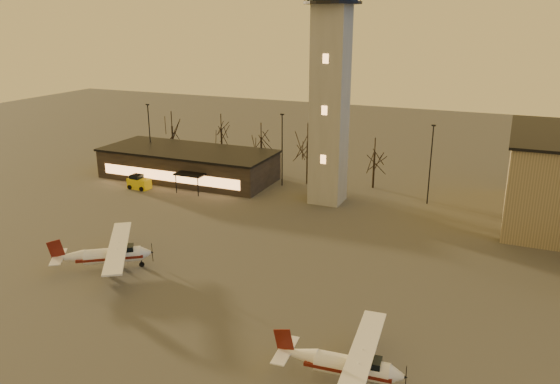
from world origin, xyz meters
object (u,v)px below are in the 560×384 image
object	(u,v)px
cessna_rear	(114,258)
service_cart	(139,183)
control_tower	(331,72)
cessna_front	(354,370)
terminal	(188,164)

from	to	relation	value
cessna_rear	service_cart	distance (m)	25.60
control_tower	service_cart	distance (m)	30.38
control_tower	cessna_rear	distance (m)	33.02
control_tower	cessna_rear	world-z (taller)	control_tower
cessna_front	cessna_rear	world-z (taller)	cessna_rear
terminal	cessna_front	bearing A→B (deg)	-45.88
cessna_rear	service_cart	size ratio (longest dim) A/B	3.54
cessna_front	cessna_rear	bearing A→B (deg)	158.81
control_tower	terminal	bearing A→B (deg)	174.85
control_tower	cessna_front	distance (m)	39.90
cessna_rear	service_cart	bearing A→B (deg)	87.78
terminal	cessna_rear	bearing A→B (deg)	-70.76
terminal	cessna_rear	world-z (taller)	terminal
cessna_front	service_cart	size ratio (longest dim) A/B	3.71
service_cart	cessna_rear	bearing A→B (deg)	-55.59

